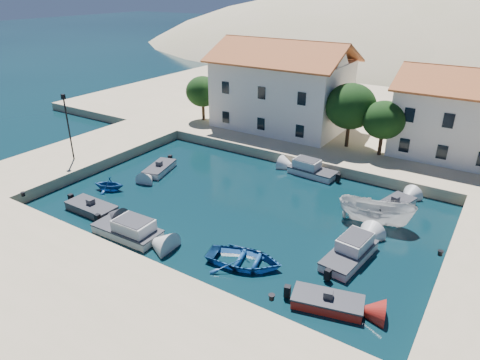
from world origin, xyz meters
name	(u,v)px	position (x,y,z in m)	size (l,w,h in m)	color
ground	(151,272)	(0.00, 0.00, 0.00)	(400.00, 400.00, 0.00)	black
quay_south	(67,326)	(0.00, -6.00, 0.50)	(52.00, 12.00, 1.00)	tan
quay_west	(82,154)	(-19.00, 10.00, 0.50)	(8.00, 20.00, 1.00)	tan
quay_north	(373,120)	(2.00, 38.00, 0.50)	(80.00, 36.00, 1.00)	tan
building_left	(282,84)	(-6.00, 28.00, 5.94)	(14.70, 9.45, 9.70)	white
building_mid	(456,111)	(12.00, 29.00, 5.22)	(10.50, 8.40, 8.30)	white
trees	(365,112)	(4.51, 25.46, 4.84)	(37.30, 5.30, 6.45)	#382314
lamppost	(67,121)	(-17.50, 8.00, 4.75)	(0.35, 0.25, 6.22)	black
bollards	(224,241)	(2.80, 3.87, 1.15)	(29.36, 9.56, 0.30)	black
motorboat_grey_sw	(92,208)	(-9.37, 3.23, 0.29)	(4.18, 1.85, 1.25)	#333338
cabin_cruiser_south	(127,229)	(-4.42, 2.28, 0.48)	(5.14, 2.31, 1.60)	silver
rowboat_south	(244,264)	(4.35, 3.85, 0.00)	(3.50, 4.89, 1.01)	navy
motorboat_red_se	(327,302)	(10.28, 3.05, 0.29)	(4.16, 2.61, 1.25)	maroon
cabin_cruiser_east	(349,253)	(9.74, 7.94, 0.48)	(2.47, 4.99, 1.60)	silver
boat_east	(374,223)	(9.75, 13.38, 0.00)	(2.07, 5.49, 2.12)	silver
motorboat_white_ne	(394,205)	(10.34, 16.55, 0.29)	(2.70, 4.10, 1.25)	silver
rowboat_west	(110,190)	(-11.19, 6.62, 0.00)	(2.25, 2.61, 1.38)	navy
motorboat_white_west	(160,169)	(-10.25, 11.91, 0.29)	(2.71, 4.23, 1.25)	silver
cabin_cruiser_north	(312,170)	(2.19, 19.00, 0.48)	(4.57, 2.21, 1.60)	silver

